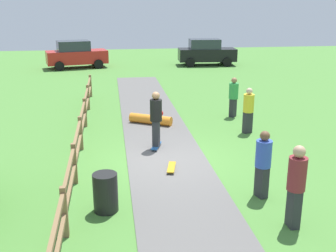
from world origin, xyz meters
TOP-DOWN VIEW (x-y plane):
  - ground_plane at (0.00, 0.00)m, footprint 60.00×60.00m
  - asphalt_path at (0.00, 0.00)m, footprint 2.40×28.00m
  - wooden_fence at (-2.60, 0.00)m, footprint 0.12×18.12m
  - trash_bin at (-1.80, -2.88)m, footprint 0.56×0.56m
  - skater_riding at (-0.21, 1.05)m, footprint 0.48×0.82m
  - skater_fallen at (-0.08, 3.84)m, footprint 1.65×1.55m
  - skateboard_loose at (0.02, -0.78)m, footprint 0.37×0.82m
  - bystander_blue at (1.94, -2.70)m, footprint 0.47×0.47m
  - bystander_maroon at (2.11, -4.13)m, footprint 0.39×0.39m
  - bystander_yellow at (3.25, 2.25)m, footprint 0.49×0.49m
  - bystander_green at (3.36, 4.42)m, footprint 0.54×0.54m
  - parked_car_red at (-3.97, 18.54)m, footprint 4.47×2.69m
  - parked_car_black at (5.52, 18.55)m, footprint 4.29×2.20m

SIDE VIEW (x-z plane):
  - ground_plane at x=0.00m, z-range 0.00..0.00m
  - asphalt_path at x=0.00m, z-range 0.00..0.02m
  - skateboard_loose at x=0.02m, z-range 0.05..0.13m
  - skater_fallen at x=-0.08m, z-range 0.02..0.38m
  - trash_bin at x=-1.80m, z-range 0.00..0.90m
  - wooden_fence at x=-2.60m, z-range 0.12..1.22m
  - bystander_green at x=3.36m, z-range 0.08..1.71m
  - bystander_yellow at x=3.25m, z-range 0.08..1.73m
  - bystander_blue at x=1.94m, z-range 0.08..1.76m
  - parked_car_red at x=-3.97m, z-range 0.00..1.92m
  - parked_car_black at x=5.52m, z-range 0.00..1.92m
  - bystander_maroon at x=2.11m, z-range 0.10..1.92m
  - skater_riding at x=-0.21m, z-range 0.13..1.99m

